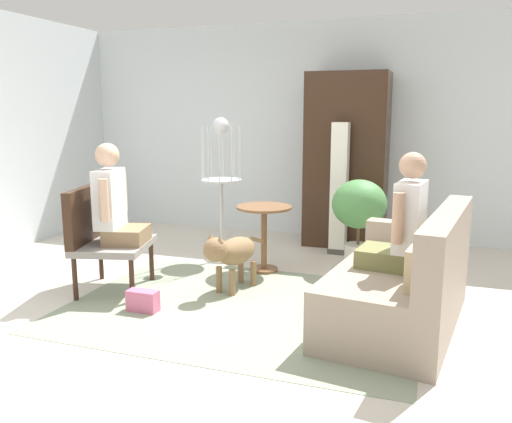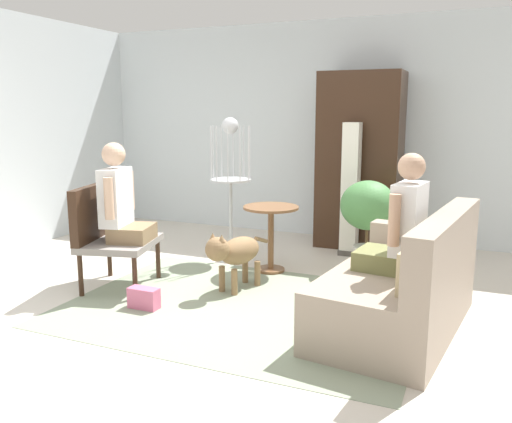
# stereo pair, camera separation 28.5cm
# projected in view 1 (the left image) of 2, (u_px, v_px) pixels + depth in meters

# --- Properties ---
(ground_plane) EXTENTS (7.52, 7.52, 0.00)m
(ground_plane) POSITION_uv_depth(u_px,v_px,m) (233.00, 308.00, 4.38)
(ground_plane) COLOR beige
(back_wall) EXTENTS (6.87, 0.12, 2.71)m
(back_wall) POSITION_uv_depth(u_px,v_px,m) (314.00, 131.00, 6.77)
(back_wall) COLOR silver
(back_wall) RESTS_ON ground
(area_rug) EXTENTS (2.85, 2.13, 0.01)m
(area_rug) POSITION_uv_depth(u_px,v_px,m) (243.00, 307.00, 4.38)
(area_rug) COLOR gray
(area_rug) RESTS_ON ground
(couch) EXTENTS (1.06, 1.74, 0.91)m
(couch) POSITION_uv_depth(u_px,v_px,m) (406.00, 284.00, 3.98)
(couch) COLOR gray
(couch) RESTS_ON ground
(armchair) EXTENTS (0.75, 0.83, 0.94)m
(armchair) POSITION_uv_depth(u_px,v_px,m) (99.00, 232.00, 4.73)
(armchair) COLOR #382316
(armchair) RESTS_ON ground
(person_on_couch) EXTENTS (0.49, 0.52, 0.87)m
(person_on_couch) POSITION_uv_depth(u_px,v_px,m) (402.00, 224.00, 3.89)
(person_on_couch) COLOR olive
(person_on_armchair) EXTENTS (0.49, 0.53, 0.89)m
(person_on_armchair) POSITION_uv_depth(u_px,v_px,m) (114.00, 203.00, 4.67)
(person_on_armchair) COLOR #8A6F4E
(round_end_table) EXTENTS (0.55, 0.55, 0.67)m
(round_end_table) POSITION_uv_depth(u_px,v_px,m) (264.00, 226.00, 5.30)
(round_end_table) COLOR brown
(round_end_table) RESTS_ON ground
(dog) EXTENTS (0.37, 0.78, 0.57)m
(dog) POSITION_uv_depth(u_px,v_px,m) (232.00, 252.00, 4.72)
(dog) COLOR olive
(dog) RESTS_ON ground
(bird_cage_stand) EXTENTS (0.44, 0.44, 1.54)m
(bird_cage_stand) POSITION_uv_depth(u_px,v_px,m) (221.00, 184.00, 5.64)
(bird_cage_stand) COLOR silver
(bird_cage_stand) RESTS_ON ground
(potted_plant) EXTENTS (0.55, 0.55, 0.92)m
(potted_plant) POSITION_uv_depth(u_px,v_px,m) (359.00, 210.00, 5.37)
(potted_plant) COLOR beige
(potted_plant) RESTS_ON ground
(column_lamp) EXTENTS (0.20, 0.20, 1.48)m
(column_lamp) POSITION_uv_depth(u_px,v_px,m) (339.00, 190.00, 5.94)
(column_lamp) COLOR #4C4742
(column_lamp) RESTS_ON ground
(armoire_cabinet) EXTENTS (0.94, 0.56, 2.05)m
(armoire_cabinet) POSITION_uv_depth(u_px,v_px,m) (347.00, 160.00, 6.29)
(armoire_cabinet) COLOR #382316
(armoire_cabinet) RESTS_ON ground
(handbag) EXTENTS (0.26, 0.12, 0.18)m
(handbag) POSITION_uv_depth(u_px,v_px,m) (143.00, 301.00, 4.29)
(handbag) COLOR #D8668C
(handbag) RESTS_ON ground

